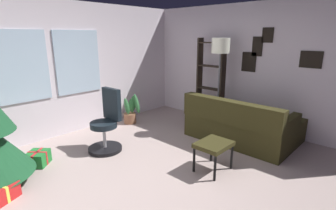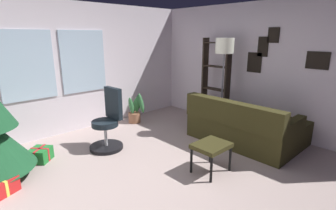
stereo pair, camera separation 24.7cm
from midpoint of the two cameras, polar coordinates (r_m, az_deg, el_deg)
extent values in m
cube|color=#A9948F|center=(3.75, -1.88, -15.83)|extent=(5.14, 5.05, 0.10)
cube|color=silver|center=(5.39, -22.00, 7.43)|extent=(5.14, 0.10, 2.51)
cube|color=silver|center=(5.01, -31.18, 7.26)|extent=(0.90, 0.03, 1.20)
cube|color=silver|center=(5.38, -20.61, 8.90)|extent=(0.90, 0.03, 1.20)
cube|color=silver|center=(5.43, 18.06, 7.83)|extent=(0.10, 5.05, 2.51)
cube|color=black|center=(5.02, 27.92, 8.90)|extent=(0.02, 0.36, 0.29)
cube|color=black|center=(5.27, 19.99, 14.37)|extent=(0.02, 0.21, 0.28)
cube|color=black|center=(5.44, 16.27, 9.16)|extent=(0.02, 0.29, 0.39)
cube|color=black|center=(5.35, 17.96, 12.26)|extent=(0.02, 0.20, 0.37)
cube|color=#302D13|center=(4.84, 13.88, -5.41)|extent=(0.87, 1.83, 0.43)
cube|color=#302D13|center=(4.42, 11.97, -1.58)|extent=(0.21, 1.83, 0.40)
cube|color=#302D13|center=(4.42, 23.67, -3.97)|extent=(0.86, 0.15, 0.20)
cube|color=#302D13|center=(5.18, 6.01, 0.01)|extent=(0.86, 0.15, 0.20)
cube|color=#302D13|center=(5.33, 22.65, -4.24)|extent=(0.71, 0.86, 0.43)
cube|color=red|center=(4.40, 16.04, -2.38)|extent=(0.24, 0.41, 0.42)
cube|color=beige|center=(4.34, 17.65, -2.74)|extent=(0.25, 0.42, 0.42)
cube|color=brown|center=(4.70, 9.20, -0.81)|extent=(0.21, 0.42, 0.41)
cube|color=#302D13|center=(3.69, 8.22, -8.69)|extent=(0.50, 0.41, 0.06)
cylinder|color=black|center=(3.53, 8.36, -13.72)|extent=(0.04, 0.04, 0.37)
cylinder|color=black|center=(3.86, 12.14, -11.25)|extent=(0.04, 0.04, 0.37)
cylinder|color=black|center=(3.71, 3.86, -12.05)|extent=(0.04, 0.04, 0.37)
cylinder|color=black|center=(4.03, 7.85, -9.87)|extent=(0.04, 0.04, 0.37)
cube|color=red|center=(3.79, -34.74, -15.86)|extent=(0.41, 0.34, 0.20)
cube|color=#EAD84C|center=(3.79, -34.74, -15.86)|extent=(0.34, 0.17, 0.21)
cube|color=#EAD84C|center=(3.79, -34.74, -15.86)|extent=(0.12, 0.23, 0.21)
cube|color=#1E722D|center=(4.44, -28.37, -10.40)|extent=(0.41, 0.40, 0.20)
cube|color=red|center=(4.44, -28.37, -10.40)|extent=(0.25, 0.23, 0.21)
cube|color=red|center=(4.44, -28.37, -10.40)|extent=(0.21, 0.24, 0.21)
cylinder|color=black|center=(4.56, -15.30, -9.34)|extent=(0.56, 0.56, 0.06)
cylinder|color=#B2B2B7|center=(4.47, -15.50, -6.67)|extent=(0.05, 0.05, 0.40)
cylinder|color=black|center=(4.40, -15.69, -4.26)|extent=(0.44, 0.44, 0.09)
cube|color=black|center=(4.41, -13.96, 0.21)|extent=(0.10, 0.40, 0.53)
cube|color=#2C2319|center=(5.54, 10.71, 4.91)|extent=(0.18, 0.04, 1.83)
cube|color=#2C2319|center=(5.88, 5.76, 5.69)|extent=(0.18, 0.04, 1.83)
cube|color=#2C2319|center=(5.85, 7.92, -1.11)|extent=(0.18, 0.56, 0.02)
cube|color=#2C2319|center=(5.73, 8.10, 3.63)|extent=(0.18, 0.56, 0.02)
cube|color=#2C2319|center=(5.66, 8.29, 8.53)|extent=(0.18, 0.56, 0.02)
cube|color=#2C2319|center=(5.62, 8.49, 13.53)|extent=(0.18, 0.56, 0.02)
cube|color=maroon|center=(5.72, 9.76, -0.36)|extent=(0.15, 0.07, 0.21)
cube|color=#1E4C86|center=(5.76, 9.23, -0.22)|extent=(0.14, 0.05, 0.21)
cube|color=beige|center=(5.79, 8.67, -0.24)|extent=(0.16, 0.05, 0.18)
cube|color=#316F3B|center=(5.83, 8.10, 0.06)|extent=(0.15, 0.07, 0.22)
cube|color=#812E67|center=(5.87, 7.44, 0.17)|extent=(0.15, 0.05, 0.21)
cube|color=#C16C33|center=(5.92, 6.98, -0.02)|extent=(0.14, 0.04, 0.15)
cylinder|color=slate|center=(5.34, 9.36, -5.44)|extent=(0.28, 0.28, 0.03)
cylinder|color=slate|center=(5.12, 9.73, 2.73)|extent=(0.03, 0.03, 1.53)
cylinder|color=white|center=(5.01, 10.21, 12.86)|extent=(0.34, 0.34, 0.28)
cylinder|color=#986345|center=(5.76, -9.66, -2.92)|extent=(0.27, 0.27, 0.22)
ellipsoid|color=#326E3B|center=(5.83, -8.88, 0.39)|extent=(0.17, 0.16, 0.39)
ellipsoid|color=#326E3B|center=(5.66, -8.22, 0.28)|extent=(0.16, 0.26, 0.46)
ellipsoid|color=#326E3B|center=(5.72, -9.10, 0.08)|extent=(0.15, 0.11, 0.38)
ellipsoid|color=#326E3B|center=(5.79, -9.56, -0.09)|extent=(0.17, 0.18, 0.32)
ellipsoid|color=#326E3B|center=(5.63, -10.39, -0.30)|extent=(0.14, 0.17, 0.38)
camera|label=1|loc=(0.12, -91.74, -0.48)|focal=27.47mm
camera|label=2|loc=(0.12, 88.26, 0.48)|focal=27.47mm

